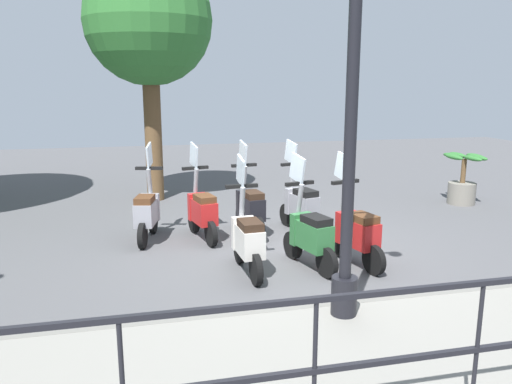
{
  "coord_description": "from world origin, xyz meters",
  "views": [
    {
      "loc": [
        -6.82,
        2.12,
        2.45
      ],
      "look_at": [
        0.2,
        0.5,
        0.9
      ],
      "focal_mm": 35.0,
      "sensor_mm": 36.0,
      "label": 1
    }
  ],
  "objects_px": {
    "lamp_post_near": "(350,142)",
    "scooter_far_1": "(250,206)",
    "scooter_far_2": "(202,210)",
    "tree_distant": "(148,23)",
    "scooter_near_2": "(247,239)",
    "scooter_far_0": "(301,204)",
    "scooter_far_3": "(147,211)",
    "scooter_near_1": "(310,234)",
    "potted_palm": "(462,183)",
    "scooter_near_0": "(356,232)"
  },
  "relations": [
    {
      "from": "scooter_far_3",
      "to": "scooter_far_0",
      "type": "bearing_deg",
      "value": -79.27
    },
    {
      "from": "potted_palm",
      "to": "scooter_near_2",
      "type": "distance_m",
      "value": 5.94
    },
    {
      "from": "scooter_far_1",
      "to": "scooter_far_2",
      "type": "height_order",
      "value": "same"
    },
    {
      "from": "tree_distant",
      "to": "scooter_far_3",
      "type": "relative_size",
      "value": 3.27
    },
    {
      "from": "lamp_post_near",
      "to": "scooter_far_3",
      "type": "bearing_deg",
      "value": 28.84
    },
    {
      "from": "potted_palm",
      "to": "scooter_far_0",
      "type": "distance_m",
      "value": 4.11
    },
    {
      "from": "scooter_near_2",
      "to": "scooter_far_2",
      "type": "relative_size",
      "value": 1.0
    },
    {
      "from": "tree_distant",
      "to": "scooter_far_1",
      "type": "height_order",
      "value": "tree_distant"
    },
    {
      "from": "scooter_near_1",
      "to": "tree_distant",
      "type": "bearing_deg",
      "value": 7.15
    },
    {
      "from": "scooter_near_1",
      "to": "scooter_near_2",
      "type": "height_order",
      "value": "same"
    },
    {
      "from": "scooter_near_2",
      "to": "scooter_far_0",
      "type": "bearing_deg",
      "value": -40.6
    },
    {
      "from": "lamp_post_near",
      "to": "potted_palm",
      "type": "relative_size",
      "value": 3.79
    },
    {
      "from": "potted_palm",
      "to": "scooter_far_3",
      "type": "bearing_deg",
      "value": 99.72
    },
    {
      "from": "scooter_far_2",
      "to": "tree_distant",
      "type": "bearing_deg",
      "value": -0.86
    },
    {
      "from": "lamp_post_near",
      "to": "scooter_far_1",
      "type": "height_order",
      "value": "lamp_post_near"
    },
    {
      "from": "lamp_post_near",
      "to": "scooter_far_1",
      "type": "distance_m",
      "value": 3.71
    },
    {
      "from": "lamp_post_near",
      "to": "scooter_near_0",
      "type": "relative_size",
      "value": 2.61
    },
    {
      "from": "scooter_near_0",
      "to": "scooter_far_1",
      "type": "bearing_deg",
      "value": 18.9
    },
    {
      "from": "tree_distant",
      "to": "scooter_far_2",
      "type": "height_order",
      "value": "tree_distant"
    },
    {
      "from": "scooter_far_0",
      "to": "scooter_far_1",
      "type": "relative_size",
      "value": 1.0
    },
    {
      "from": "scooter_near_2",
      "to": "scooter_far_3",
      "type": "relative_size",
      "value": 1.0
    },
    {
      "from": "scooter_near_0",
      "to": "scooter_near_2",
      "type": "bearing_deg",
      "value": 75.56
    },
    {
      "from": "scooter_far_1",
      "to": "scooter_far_3",
      "type": "distance_m",
      "value": 1.66
    },
    {
      "from": "lamp_post_near",
      "to": "scooter_far_0",
      "type": "relative_size",
      "value": 2.61
    },
    {
      "from": "lamp_post_near",
      "to": "scooter_far_2",
      "type": "bearing_deg",
      "value": 17.53
    },
    {
      "from": "scooter_near_1",
      "to": "scooter_far_0",
      "type": "relative_size",
      "value": 1.0
    },
    {
      "from": "scooter_far_1",
      "to": "scooter_near_2",
      "type": "bearing_deg",
      "value": 158.69
    },
    {
      "from": "scooter_far_1",
      "to": "scooter_far_2",
      "type": "xyz_separation_m",
      "value": [
        -0.09,
        0.81,
        0.0
      ]
    },
    {
      "from": "potted_palm",
      "to": "scooter_near_1",
      "type": "height_order",
      "value": "scooter_near_1"
    },
    {
      "from": "tree_distant",
      "to": "potted_palm",
      "type": "height_order",
      "value": "tree_distant"
    },
    {
      "from": "scooter_near_1",
      "to": "scooter_far_3",
      "type": "relative_size",
      "value": 1.0
    },
    {
      "from": "scooter_near_0",
      "to": "scooter_far_2",
      "type": "distance_m",
      "value": 2.53
    },
    {
      "from": "scooter_near_2",
      "to": "scooter_far_1",
      "type": "xyz_separation_m",
      "value": [
        1.72,
        -0.41,
        0.0
      ]
    },
    {
      "from": "scooter_near_2",
      "to": "scooter_far_0",
      "type": "distance_m",
      "value": 2.1
    },
    {
      "from": "scooter_near_1",
      "to": "scooter_far_2",
      "type": "bearing_deg",
      "value": 23.36
    },
    {
      "from": "scooter_far_1",
      "to": "scooter_far_3",
      "type": "xyz_separation_m",
      "value": [
        0.04,
        1.66,
        0.0
      ]
    },
    {
      "from": "scooter_near_1",
      "to": "scooter_far_2",
      "type": "distance_m",
      "value": 2.05
    },
    {
      "from": "scooter_near_0",
      "to": "scooter_far_1",
      "type": "relative_size",
      "value": 1.0
    },
    {
      "from": "lamp_post_near",
      "to": "potted_palm",
      "type": "height_order",
      "value": "lamp_post_near"
    },
    {
      "from": "lamp_post_near",
      "to": "potted_palm",
      "type": "bearing_deg",
      "value": -44.97
    },
    {
      "from": "lamp_post_near",
      "to": "scooter_near_0",
      "type": "height_order",
      "value": "lamp_post_near"
    },
    {
      "from": "scooter_near_0",
      "to": "scooter_near_1",
      "type": "bearing_deg",
      "value": 72.74
    },
    {
      "from": "potted_palm",
      "to": "scooter_far_3",
      "type": "xyz_separation_m",
      "value": [
        -1.11,
        6.46,
        0.04
      ]
    },
    {
      "from": "tree_distant",
      "to": "scooter_far_0",
      "type": "relative_size",
      "value": 3.27
    },
    {
      "from": "scooter_near_2",
      "to": "lamp_post_near",
      "type": "bearing_deg",
      "value": -162.37
    },
    {
      "from": "lamp_post_near",
      "to": "scooter_near_2",
      "type": "height_order",
      "value": "lamp_post_near"
    },
    {
      "from": "potted_palm",
      "to": "scooter_far_2",
      "type": "xyz_separation_m",
      "value": [
        -1.24,
        5.6,
        0.04
      ]
    },
    {
      "from": "scooter_far_0",
      "to": "lamp_post_near",
      "type": "bearing_deg",
      "value": 154.62
    },
    {
      "from": "lamp_post_near",
      "to": "scooter_near_2",
      "type": "relative_size",
      "value": 2.61
    },
    {
      "from": "scooter_near_2",
      "to": "scooter_far_0",
      "type": "height_order",
      "value": "same"
    }
  ]
}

